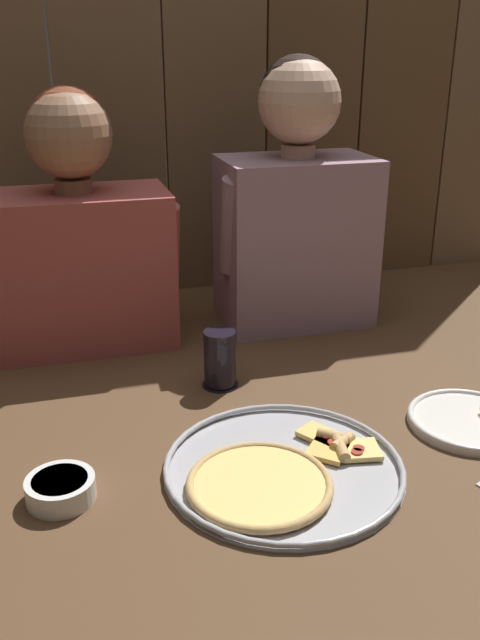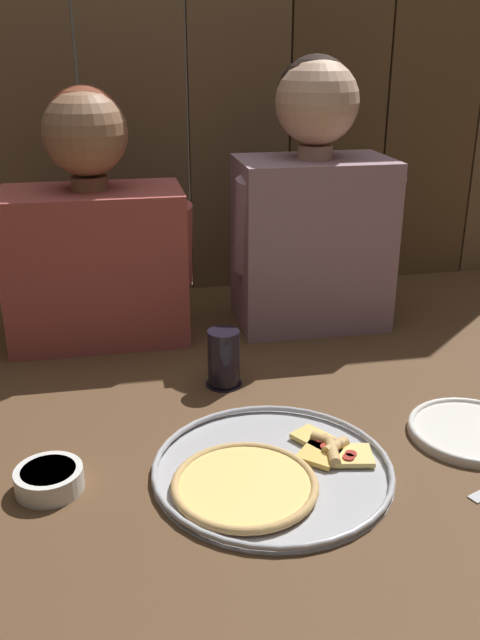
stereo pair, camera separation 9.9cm
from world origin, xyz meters
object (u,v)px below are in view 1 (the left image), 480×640
(drinking_glass, at_px, (220,359))
(diner_right, at_px, (296,206))
(dipping_bowl, at_px, (60,488))
(diner_left, at_px, (78,237))
(pizza_tray, at_px, (279,471))
(dinner_plate, at_px, (470,420))

(drinking_glass, bearing_deg, diner_right, 48.58)
(dipping_bowl, xyz_separation_m, diner_left, (0.08, 0.60, 0.23))
(diner_left, distance_m, diner_right, 0.52)
(drinking_glass, bearing_deg, diner_left, 128.96)
(drinking_glass, bearing_deg, pizza_tray, -87.46)
(dinner_plate, relative_size, dipping_bowl, 2.08)
(diner_right, bearing_deg, diner_left, 179.99)
(pizza_tray, relative_size, diner_right, 0.63)
(dinner_plate, bearing_deg, dipping_bowl, -178.20)
(dinner_plate, relative_size, diner_right, 0.35)
(diner_right, bearing_deg, dipping_bowl, -134.66)
(diner_left, bearing_deg, drinking_glass, -51.04)
(pizza_tray, bearing_deg, dipping_bowl, 174.47)
(dinner_plate, bearing_deg, pizza_tray, -171.79)
(pizza_tray, distance_m, diner_right, 0.74)
(diner_right, bearing_deg, drinking_glass, -131.42)
(pizza_tray, distance_m, dipping_bowl, 0.34)
(pizza_tray, height_order, dinner_plate, dinner_plate)
(dinner_plate, height_order, dipping_bowl, dipping_bowl)
(dipping_bowl, relative_size, diner_right, 0.17)
(diner_left, xyz_separation_m, diner_right, (0.51, -0.00, 0.04))
(pizza_tray, bearing_deg, drinking_glass, 92.54)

